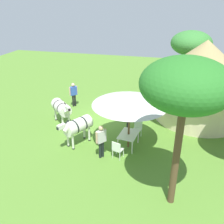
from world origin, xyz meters
TOP-DOWN VIEW (x-y plane):
  - ground_plane at (0.00, 0.00)m, footprint 36.00×36.00m
  - thatched_hut at (-1.70, 5.46)m, footprint 6.40×6.40m
  - shade_umbrella at (2.64, 1.98)m, footprint 3.54×3.54m
  - patio_dining_table at (2.64, 1.98)m, footprint 1.29×0.98m
  - patio_chair_near_hut at (3.73, 1.66)m, footprint 0.53×0.54m
  - patio_chair_near_lawn at (1.54, 2.25)m, footprint 0.51×0.53m
  - guest_beside_umbrella at (3.82, 0.92)m, footprint 0.49×0.44m
  - guest_behind_table at (1.06, 1.64)m, footprint 0.58×0.22m
  - standing_watcher at (-1.44, -2.60)m, footprint 0.47×0.46m
  - striped_lounge_chair at (-1.45, 1.32)m, footprint 0.88×0.68m
  - zebra_nearest_camera at (1.10, -2.30)m, footprint 1.65×1.73m
  - zebra_by_umbrella at (3.01, -0.56)m, footprint 1.90×1.29m
  - acacia_tree_behind_hut at (-6.82, 4.88)m, footprint 3.07×3.07m
  - acacia_tree_left_background at (5.83, 4.19)m, footprint 2.77×2.77m

SIDE VIEW (x-z plane):
  - ground_plane at x=0.00m, z-range 0.00..0.00m
  - striped_lounge_chair at x=-1.45m, z-range -0.07..0.59m
  - patio_chair_near_hut at x=3.73m, z-range 0.07..0.97m
  - patio_chair_near_lawn at x=1.54m, z-range 0.07..0.97m
  - patio_dining_table at x=2.64m, z-range 0.28..1.02m
  - guest_behind_table at x=1.06m, z-range 0.16..1.79m
  - standing_watcher at x=-1.44m, z-range 0.17..1.82m
  - zebra_nearest_camera at x=1.10m, z-range 0.23..1.76m
  - guest_beside_umbrella at x=3.82m, z-range 0.17..1.83m
  - zebra_by_umbrella at x=3.01m, z-range 0.25..1.81m
  - thatched_hut at x=-1.70m, z-range 0.25..4.99m
  - shade_umbrella at x=2.64m, z-range 1.15..4.10m
  - acacia_tree_behind_hut at x=-6.82m, z-range 1.38..6.01m
  - acacia_tree_left_background at x=5.83m, z-range 1.80..7.16m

